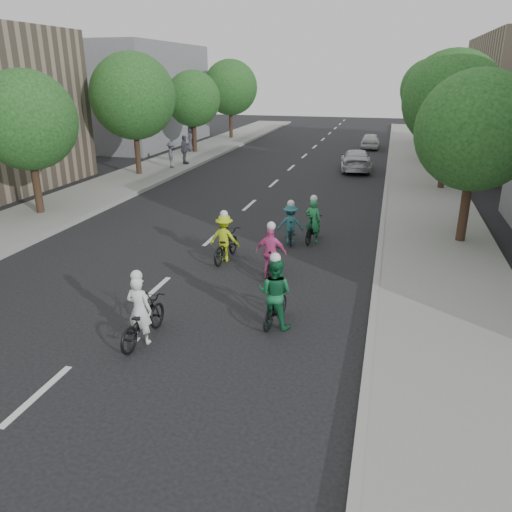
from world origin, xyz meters
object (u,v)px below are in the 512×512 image
at_px(cyclist_0, 225,242).
at_px(cyclist_4, 275,298).
at_px(cyclist_2, 313,226).
at_px(spectator_2, 191,138).
at_px(cyclist_1, 142,318).
at_px(cyclist_3, 271,257).
at_px(spectator_0, 172,155).
at_px(follow_car_trail, 370,141).
at_px(cyclist_5, 291,227).
at_px(follow_car_lead, 356,160).
at_px(spectator_1, 184,150).

distance_m(cyclist_0, cyclist_4, 4.72).
xyz_separation_m(cyclist_2, spectator_2, (-12.17, 18.64, 0.50)).
xyz_separation_m(cyclist_1, spectator_2, (-9.53, 26.73, 0.52)).
relative_size(cyclist_3, spectator_0, 1.10).
height_order(cyclist_0, follow_car_trail, cyclist_0).
height_order(cyclist_5, follow_car_lead, cyclist_5).
bearing_deg(cyclist_1, follow_car_trail, -93.23).
height_order(cyclist_2, cyclist_3, cyclist_3).
bearing_deg(cyclist_1, spectator_0, -65.05).
distance_m(cyclist_1, cyclist_2, 8.51).
relative_size(cyclist_4, spectator_2, 0.99).
bearing_deg(follow_car_trail, cyclist_3, 85.80).
xyz_separation_m(cyclist_5, spectator_0, (-10.04, 12.27, 0.33)).
bearing_deg(cyclist_2, follow_car_lead, -82.47).
xyz_separation_m(cyclist_0, cyclist_1, (-0.18, -5.47, -0.04)).
xyz_separation_m(follow_car_lead, spectator_1, (-10.92, -1.39, 0.42)).
bearing_deg(spectator_1, cyclist_1, -164.45).
bearing_deg(follow_car_lead, cyclist_1, 76.70).
distance_m(cyclist_1, cyclist_4, 3.14).
xyz_separation_m(cyclist_4, spectator_1, (-10.60, 19.85, 0.35)).
distance_m(cyclist_2, spectator_0, 16.05).
relative_size(follow_car_lead, follow_car_trail, 1.25).
bearing_deg(spectator_2, cyclist_0, -131.73).
bearing_deg(cyclist_5, spectator_2, -70.87).
height_order(cyclist_0, spectator_2, spectator_2).
relative_size(follow_car_trail, spectator_1, 1.95).
bearing_deg(cyclist_5, follow_car_trail, -105.38).
xyz_separation_m(cyclist_1, cyclist_5, (1.90, 7.69, 0.04)).
bearing_deg(spectator_2, cyclist_2, -123.12).
distance_m(follow_car_trail, spectator_0, 17.32).
relative_size(follow_car_trail, spectator_2, 1.88).
relative_size(cyclist_0, cyclist_3, 1.11).
height_order(follow_car_trail, spectator_0, spectator_0).
height_order(cyclist_0, follow_car_lead, cyclist_0).
xyz_separation_m(cyclist_1, cyclist_4, (2.75, 1.51, 0.15)).
bearing_deg(cyclist_3, cyclist_0, -31.72).
xyz_separation_m(cyclist_1, follow_car_trail, (3.45, 32.83, 0.03)).
bearing_deg(cyclist_3, spectator_0, -58.75).
xyz_separation_m(cyclist_2, spectator_1, (-10.49, 13.26, 0.47)).
relative_size(cyclist_5, spectator_1, 0.87).
height_order(cyclist_1, spectator_1, spectator_1).
height_order(cyclist_5, spectator_0, spectator_0).
relative_size(follow_car_lead, spectator_1, 2.43).
bearing_deg(cyclist_3, spectator_1, -61.69).
distance_m(cyclist_2, cyclist_4, 6.58).
bearing_deg(spectator_0, cyclist_4, -172.44).
xyz_separation_m(cyclist_3, spectator_0, (-10.10, 15.53, 0.30)).
xyz_separation_m(follow_car_trail, spectator_2, (-12.98, -6.10, 0.49)).
bearing_deg(cyclist_5, follow_car_lead, -106.32).
bearing_deg(cyclist_4, spectator_2, -54.78).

